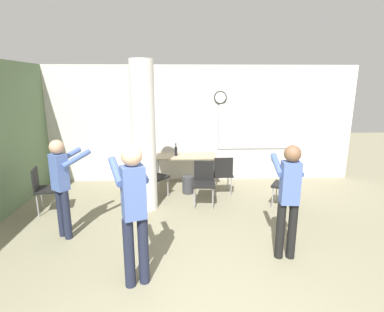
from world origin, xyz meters
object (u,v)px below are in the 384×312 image
at_px(chair_table_front, 204,180).
at_px(person_playing_front, 134,205).
at_px(person_playing_side, 289,193).
at_px(folding_table, 186,158).
at_px(chair_table_left, 153,175).
at_px(person_watching_back, 62,181).
at_px(chair_table_right, 222,172).
at_px(chair_mid_room, 289,183).
at_px(bottle_on_table, 176,151).
at_px(chair_by_left_wall, 44,187).

distance_m(chair_table_front, person_playing_front, 2.66).
bearing_deg(person_playing_side, folding_table, 113.51).
xyz_separation_m(chair_table_left, person_watching_back, (-1.25, -1.57, 0.41)).
bearing_deg(chair_table_right, person_playing_side, -77.26).
distance_m(chair_mid_room, chair_table_right, 1.39).
distance_m(chair_mid_room, chair_table_left, 2.72).
bearing_deg(chair_mid_room, folding_table, 145.27).
relative_size(chair_table_front, person_playing_side, 0.54).
height_order(folding_table, person_playing_front, person_playing_front).
xyz_separation_m(bottle_on_table, chair_mid_room, (2.19, -1.36, -0.34)).
bearing_deg(chair_table_right, chair_table_left, -174.72).
bearing_deg(folding_table, person_watching_back, -129.73).
bearing_deg(chair_table_left, person_playing_side, -48.49).
relative_size(chair_table_front, person_watching_back, 0.55).
height_order(bottle_on_table, person_playing_side, person_playing_side).
xyz_separation_m(chair_mid_room, person_watching_back, (-3.90, -0.98, 0.41)).
bearing_deg(chair_by_left_wall, folding_table, 27.52).
distance_m(folding_table, person_playing_side, 3.33).
height_order(chair_mid_room, chair_table_right, same).
relative_size(chair_by_left_wall, chair_mid_room, 1.00).
height_order(bottle_on_table, chair_table_left, bottle_on_table).
bearing_deg(person_playing_side, chair_mid_room, 69.14).
height_order(person_watching_back, person_playing_front, person_playing_front).
distance_m(chair_by_left_wall, person_playing_front, 2.97).
bearing_deg(chair_table_left, folding_table, 47.69).
distance_m(folding_table, chair_table_front, 1.18).
xyz_separation_m(folding_table, person_watching_back, (-1.94, -2.34, 0.24)).
height_order(chair_by_left_wall, chair_mid_room, same).
xyz_separation_m(folding_table, chair_by_left_wall, (-2.66, -1.39, -0.17)).
relative_size(chair_mid_room, chair_table_left, 1.00).
bearing_deg(person_watching_back, person_playing_side, -12.17).
relative_size(bottle_on_table, person_playing_side, 0.19).
bearing_deg(chair_table_right, chair_mid_room, -31.75).
bearing_deg(person_watching_back, chair_table_left, 51.60).
xyz_separation_m(chair_by_left_wall, chair_table_left, (1.97, 0.63, 0.00)).
distance_m(chair_table_right, person_playing_side, 2.51).
bearing_deg(chair_by_left_wall, chair_mid_room, 0.35).
height_order(bottle_on_table, chair_table_front, bottle_on_table).
xyz_separation_m(chair_table_left, person_playing_front, (0.02, -2.77, 0.51)).
bearing_deg(chair_table_front, chair_mid_room, -8.34).
bearing_deg(person_playing_side, person_playing_front, -166.18).
height_order(bottle_on_table, person_playing_front, person_playing_front).
bearing_deg(folding_table, person_playing_front, -100.77).
bearing_deg(chair_table_left, person_playing_front, -89.54).
relative_size(chair_table_left, person_playing_front, 0.50).
distance_m(chair_table_front, person_playing_side, 2.20).
bearing_deg(person_playing_side, bottle_on_table, 116.96).
bearing_deg(person_playing_front, chair_table_front, 67.31).
bearing_deg(bottle_on_table, chair_table_front, -63.46).
distance_m(chair_by_left_wall, chair_mid_room, 4.63).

